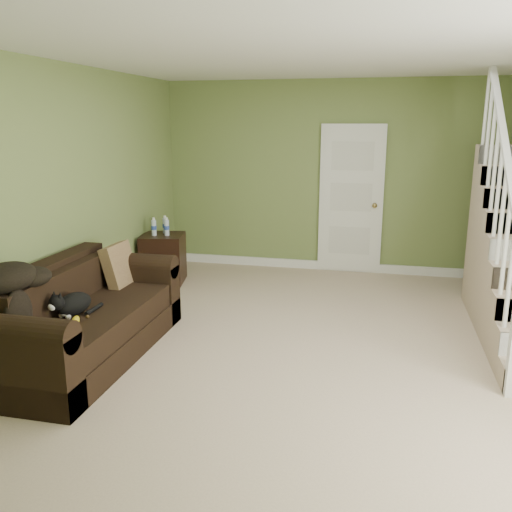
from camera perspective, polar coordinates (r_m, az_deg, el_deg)
The scene contains 14 objects.
floor at distance 5.19m, azimuth 6.54°, elevation -9.35°, with size 5.00×5.50×0.01m, color tan.
ceiling at distance 4.80m, azimuth 7.45°, elevation 20.48°, with size 5.00×5.50×0.01m, color white.
wall_back at distance 7.55m, azimuth 9.32°, elevation 8.11°, with size 5.00×0.04×2.60m, color olive.
wall_front at distance 2.19m, azimuth -1.12°, elevation -6.00°, with size 5.00×0.04×2.60m, color olive.
wall_left at distance 5.66m, azimuth -19.17°, elevation 5.63°, with size 0.04×5.50×2.60m, color olive.
baseboard_back at distance 7.74m, azimuth 8.94°, elevation -1.08°, with size 5.00×0.04×0.12m, color white.
baseboard_left at distance 5.94m, azimuth -17.97°, elevation -6.27°, with size 0.04×5.50×0.12m, color white.
door at distance 7.53m, azimuth 9.97°, elevation 5.82°, with size 0.86×0.12×2.02m.
sofa at distance 5.07m, azimuth -17.80°, elevation -6.61°, with size 0.93×2.14×0.85m.
side_table at distance 7.15m, azimuth -9.74°, elevation -0.18°, with size 0.62×0.62×0.86m.
cat at distance 4.81m, azimuth -18.79°, elevation -4.85°, with size 0.28×0.53×0.25m.
banana at distance 4.61m, azimuth -18.48°, elevation -6.53°, with size 0.06×0.22×0.06m, color yellow.
throw_pillow at distance 5.59m, azimuth -14.20°, elevation -0.99°, with size 0.11×0.44×0.44m, color #543621.
throw_blanket at distance 4.60m, azimuth -24.80°, elevation -2.07°, with size 0.41×0.54×0.22m, color black.
Camera 1 is at (0.51, -4.74, 2.05)m, focal length 38.00 mm.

